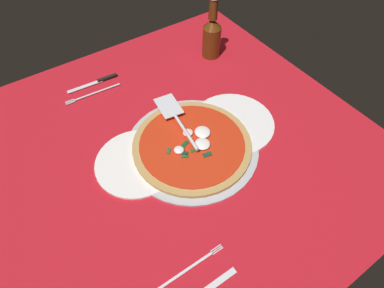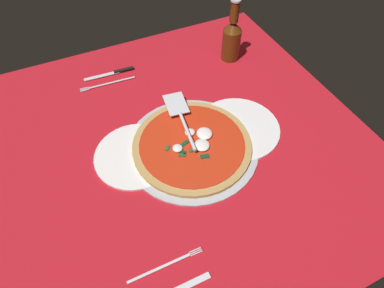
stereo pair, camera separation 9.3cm
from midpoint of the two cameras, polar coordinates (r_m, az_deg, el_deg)
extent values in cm
cube|color=red|center=(96.29, 0.49, 0.21)|extent=(111.20, 111.20, 0.80)
cube|color=white|center=(148.46, 11.91, 20.15)|extent=(5.85, 5.85, 0.10)
cube|color=white|center=(140.74, 14.57, 17.73)|extent=(5.85, 5.85, 0.10)
cube|color=white|center=(133.59, 17.44, 15.00)|extent=(5.85, 5.85, 0.10)
cube|color=white|center=(127.13, 20.53, 11.94)|extent=(5.85, 5.85, 0.10)
cube|color=silver|center=(121.45, 23.85, 8.53)|extent=(5.85, 5.85, 0.10)
cube|color=white|center=(116.67, 27.40, 4.79)|extent=(5.85, 5.85, 0.10)
cube|color=white|center=(112.91, 31.18, 0.74)|extent=(5.85, 5.85, 0.10)
cube|color=white|center=(149.57, 8.64, 20.90)|extent=(5.85, 5.85, 0.10)
cube|color=white|center=(141.42, 11.16, 18.58)|extent=(5.85, 5.85, 0.10)
cube|color=white|center=(133.80, 13.89, 15.96)|extent=(5.85, 5.85, 0.10)
cube|color=white|center=(126.81, 16.86, 12.99)|extent=(5.85, 5.85, 0.10)
cube|color=white|center=(120.55, 20.07, 9.66)|extent=(5.85, 5.85, 0.10)
cube|color=white|center=(115.14, 23.53, 5.95)|extent=(5.85, 5.85, 0.10)
cube|color=white|center=(110.71, 27.26, 1.90)|extent=(5.85, 5.85, 0.10)
cube|color=white|center=(107.37, 31.23, -2.47)|extent=(5.85, 5.85, 0.10)
cube|color=white|center=(142.58, 7.76, 19.37)|extent=(5.85, 5.85, 0.10)
cube|color=white|center=(134.52, 10.34, 16.85)|extent=(5.85, 5.85, 0.10)
cube|color=white|center=(127.03, 13.16, 13.99)|extent=(5.85, 5.85, 0.10)
cube|color=white|center=(120.21, 16.23, 10.76)|extent=(5.85, 5.85, 0.10)
cube|color=white|center=(114.18, 19.57, 7.12)|extent=(5.85, 5.85, 0.10)
cube|color=white|center=(109.09, 23.19, 3.09)|extent=(5.85, 5.85, 0.10)
cube|color=white|center=(105.06, 27.10, -1.31)|extent=(5.85, 5.85, 0.10)
cube|color=white|center=(102.21, 31.29, -6.00)|extent=(5.85, 5.85, 0.10)
cube|color=white|center=(144.21, 4.40, 20.07)|extent=(5.85, 5.85, 0.10)
cube|color=white|center=(135.74, 6.81, 17.67)|extent=(5.85, 5.85, 0.10)
cube|color=white|center=(127.78, 9.45, 14.93)|extent=(5.85, 5.85, 0.10)
cube|color=white|center=(120.44, 12.36, 11.81)|extent=(5.85, 5.85, 0.10)
cube|color=white|center=(113.83, 15.54, 8.27)|extent=(5.85, 5.85, 0.10)
cube|color=white|center=(108.08, 19.02, 4.29)|extent=(5.85, 5.85, 0.10)
cube|color=white|center=(103.35, 22.81, -0.11)|extent=(5.85, 5.85, 0.10)
cube|color=white|center=(99.77, 26.92, -4.88)|extent=(5.85, 5.85, 0.10)
cube|color=white|center=(97.48, 31.35, -9.90)|extent=(5.85, 5.85, 0.10)
cube|color=white|center=(137.45, 3.32, 18.41)|extent=(5.85, 5.85, 0.10)
cube|color=white|center=(129.07, 5.78, 15.80)|extent=(5.85, 5.85, 0.10)
cube|color=white|center=(121.24, 8.49, 12.80)|extent=(5.85, 5.85, 0.10)
cube|color=white|center=(114.07, 11.48, 9.37)|extent=(5.85, 5.85, 0.10)
cube|color=silver|center=(107.71, 14.77, 5.48)|extent=(5.85, 5.85, 0.10)
cube|color=white|center=(102.29, 18.40, 1.13)|extent=(5.85, 5.85, 0.10)
cube|color=white|center=(97.97, 22.38, -3.67)|extent=(5.85, 5.85, 0.10)
cube|color=white|center=(94.92, 26.72, -8.82)|extent=(5.85, 5.85, 0.10)
cube|color=white|center=(93.24, 31.42, -14.18)|extent=(5.85, 5.85, 0.10)
cube|color=white|center=(139.63, -0.10, 19.07)|extent=(5.85, 5.85, 0.10)
cube|color=white|center=(130.86, 2.16, 16.58)|extent=(5.85, 5.85, 0.10)
cube|color=white|center=(122.59, 4.66, 13.72)|extent=(5.85, 5.85, 0.10)
cube|color=white|center=(114.91, 7.43, 10.42)|extent=(5.85, 5.85, 0.10)
cube|color=white|center=(107.96, 10.51, 6.65)|extent=(5.85, 5.85, 0.10)
cube|color=white|center=(101.89, 13.93, 2.37)|extent=(5.85, 5.85, 0.10)
cube|color=white|center=(96.85, 17.72, -2.40)|extent=(5.85, 5.85, 0.10)
cube|color=white|center=(93.03, 21.91, -7.62)|extent=(5.85, 5.85, 0.10)
cube|color=white|center=(90.56, 26.50, -13.16)|extent=(5.85, 5.85, 0.10)
cube|color=white|center=(89.57, 31.50, -18.83)|extent=(5.85, 5.85, 0.10)
cube|color=white|center=(133.15, -1.38, 17.28)|extent=(5.85, 5.85, 0.10)
cube|color=white|center=(124.48, 0.90, 14.55)|extent=(5.85, 5.85, 0.10)
cube|color=white|center=(116.34, 3.44, 11.40)|extent=(5.85, 5.85, 0.10)
cube|color=white|center=(108.85, 6.27, 7.77)|extent=(5.85, 5.85, 0.10)
cube|color=white|center=(102.16, 9.44, 3.61)|extent=(5.85, 5.85, 0.10)
cube|color=silver|center=(96.43, 12.99, -1.10)|extent=(5.85, 5.85, 0.10)
cube|color=white|center=(91.85, 16.96, -6.33)|extent=(5.85, 5.85, 0.10)
cube|color=white|center=(88.58, 21.37, -12.00)|extent=(5.85, 5.85, 0.10)
cube|color=white|center=(86.78, 26.25, -17.92)|extent=(5.85, 5.85, 0.10)
cube|color=white|center=(135.90, -4.80, 17.90)|extent=(5.85, 5.85, 0.10)
cube|color=white|center=(126.88, -2.76, 15.30)|extent=(5.85, 5.85, 0.10)
cube|color=white|center=(118.33, -0.47, 12.30)|extent=(5.85, 5.85, 0.10)
cube|color=white|center=(110.36, 2.11, 8.82)|extent=(5.85, 5.85, 0.10)
cube|color=white|center=(103.10, 5.00, 4.81)|extent=(5.85, 5.85, 0.10)
cube|color=white|center=(96.72, 8.26, 0.21)|extent=(5.85, 5.85, 0.10)
cube|color=silver|center=(91.40, 11.95, -4.97)|extent=(5.85, 5.85, 0.10)
cube|color=white|center=(87.33, 16.10, -10.69)|extent=(5.85, 5.85, 0.10)
cube|color=white|center=(84.70, 20.76, -16.80)|extent=(5.85, 5.85, 0.10)
cube|color=white|center=(129.76, -6.29, 15.97)|extent=(5.85, 5.85, 0.10)
cube|color=white|center=(120.85, -4.25, 13.11)|extent=(5.85, 5.85, 0.10)
cube|color=white|center=(112.45, -1.95, 9.80)|extent=(5.85, 5.85, 0.10)
cube|color=white|center=(104.69, 0.65, 5.95)|extent=(5.85, 5.85, 0.10)
cube|color=white|center=(97.71, 3.59, 1.51)|extent=(5.85, 5.85, 0.10)
cube|color=white|center=(91.70, 6.95, -3.57)|extent=(5.85, 5.85, 0.10)
cube|color=white|center=(86.87, 10.77, -9.27)|extent=(5.85, 5.85, 0.10)
cube|color=white|center=(83.40, 15.12, -15.49)|extent=(5.85, 5.85, 0.10)
cube|color=white|center=(81.49, 20.06, -22.02)|extent=(5.85, 5.85, 0.10)
cube|color=white|center=(133.10, -9.67, 16.55)|extent=(5.85, 5.85, 0.10)
cube|color=silver|center=(123.88, -7.88, 13.84)|extent=(5.85, 5.85, 0.10)
cube|color=white|center=(115.10, -5.86, 10.69)|extent=(5.85, 5.85, 0.10)
cube|color=silver|center=(106.89, -3.57, 7.02)|extent=(5.85, 5.85, 0.10)
cube|color=white|center=(99.38, -0.96, 2.76)|extent=(5.85, 5.85, 0.10)
cube|color=white|center=(92.75, 2.03, -2.16)|extent=(5.85, 5.85, 0.10)
cube|color=white|center=(87.19, 5.47, -7.77)|extent=(5.85, 5.85, 0.10)
cube|color=white|center=(82.91, 9.43, -14.00)|extent=(5.85, 5.85, 0.10)
cube|color=white|center=(80.14, 14.00, -20.71)|extent=(5.85, 5.85, 0.10)
cube|color=white|center=(127.37, -11.35, 14.47)|extent=(5.85, 5.85, 0.10)
cube|color=white|center=(118.28, -9.60, 11.49)|extent=(5.85, 5.85, 0.10)
cube|color=white|center=(109.68, -7.61, 8.00)|extent=(5.85, 5.85, 0.10)
cube|color=white|center=(101.70, -5.33, 3.94)|extent=(5.85, 5.85, 0.10)
cube|color=silver|center=(94.51, -2.72, -0.78)|extent=(5.85, 5.85, 0.10)
cube|color=white|center=(88.28, 0.30, -6.23)|extent=(5.85, 5.85, 0.10)
cube|color=white|center=(83.25, 3.81, -12.38)|extent=(5.85, 5.85, 0.10)
cube|color=white|center=(79.63, 7.91, -19.16)|extent=(5.85, 5.85, 0.10)
cube|color=silver|center=(131.29, -14.64, 15.03)|extent=(5.85, 5.85, 0.10)
cube|color=white|center=(121.93, -13.15, 12.20)|extent=(5.85, 5.85, 0.10)
cube|color=silver|center=(113.01, -11.45, 8.90)|extent=(5.85, 5.85, 0.10)
cube|color=white|center=(104.63, -9.50, 5.04)|extent=(5.85, 5.85, 0.10)
cube|color=white|center=(96.95, -7.27, 0.54)|extent=(5.85, 5.85, 0.10)
cube|color=white|center=(90.13, -4.67, -4.69)|extent=(5.85, 5.85, 0.10)
cube|color=white|center=(84.40, -1.64, -10.68)|extent=(5.85, 5.85, 0.10)
cube|color=silver|center=(79.98, 1.93, -17.41)|extent=(5.85, 5.85, 0.10)
cube|color=white|center=(126.02, -16.49, 12.82)|extent=(5.85, 5.85, 0.10)
cube|color=white|center=(116.82, -15.07, 9.70)|extent=(5.85, 5.85, 0.10)
cube|color=white|center=(108.11, -13.44, 6.06)|extent=(5.85, 5.85, 0.10)
cube|color=white|center=(100.01, -11.57, 1.79)|extent=(5.85, 5.85, 0.10)
cube|color=white|center=(92.68, -9.39, -3.19)|extent=(5.85, 5.85, 0.10)
cube|color=white|center=(86.33, -6.84, -8.95)|extent=(5.85, 5.85, 0.10)
cube|color=white|center=(81.17, -3.81, -15.52)|extent=(5.85, 5.85, 0.10)
cube|color=white|center=(77.46, -0.21, -22.79)|extent=(5.85, 5.85, 0.10)
cube|color=white|center=(130.51, -19.63, 13.37)|extent=(5.85, 5.85, 0.10)
cube|color=white|center=(121.09, -18.46, 10.42)|extent=(5.85, 5.85, 0.10)
cube|color=white|center=(112.10, -17.13, 6.98)|extent=(5.85, 5.85, 0.10)
cube|color=white|center=(103.65, -15.59, 2.95)|extent=(5.85, 5.85, 0.10)
cube|color=white|center=(95.89, -13.81, -1.76)|extent=(5.85, 5.85, 0.10)
cube|color=white|center=(88.99, -11.72, -7.25)|extent=(5.85, 5.85, 0.10)
cube|color=white|center=(83.18, -9.24, -13.56)|extent=(5.85, 5.85, 0.10)
cube|color=white|center=(78.69, -6.26, -20.68)|extent=(5.85, 5.85, 0.10)
cube|color=white|center=(125.76, -21.63, 11.05)|extent=(5.85, 5.85, 0.10)
cube|color=white|center=(116.54, -20.56, 7.81)|extent=(5.85, 5.85, 0.10)
cube|color=white|center=(107.80, -19.33, 4.02)|extent=(5.85, 5.85, 0.10)
cube|color=white|center=(99.67, -17.91, -0.42)|extent=(5.85, 5.85, 0.10)
cube|color=white|center=(92.32, -16.25, -5.60)|extent=(5.85, 5.85, 0.10)
cube|color=white|center=(85.94, -14.28, -11.61)|extent=(5.85, 5.85, 0.10)
cube|color=white|center=(80.76, -11.91, -18.46)|extent=(5.85, 5.85, 0.10)
cube|color=white|center=(130.78, -24.57, 11.61)|extent=(5.85, 5.85, 0.10)
cube|color=white|center=(121.38, -23.74, 8.55)|extent=(5.85, 5.85, 0.10)
cube|color=white|center=(112.41, -22.79, 4.98)|extent=(5.85, 5.85, 0.10)
cube|color=white|center=(103.98, -21.69, 0.81)|extent=(5.85, 5.85, 0.10)
cube|color=white|center=(96.25, -20.41, -4.05)|extent=(5.85, 5.85, 0.10)
cube|color=white|center=(89.38, -18.90, -9.72)|extent=(5.85, 5.85, 0.10)
cube|color=white|center=(83.60, -17.09, -16.23)|extent=(5.85, 5.85, 0.10)
cube|color=white|center=(79.13, -14.90, -23.58)|extent=(5.85, 5.85, 0.10)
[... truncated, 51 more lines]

